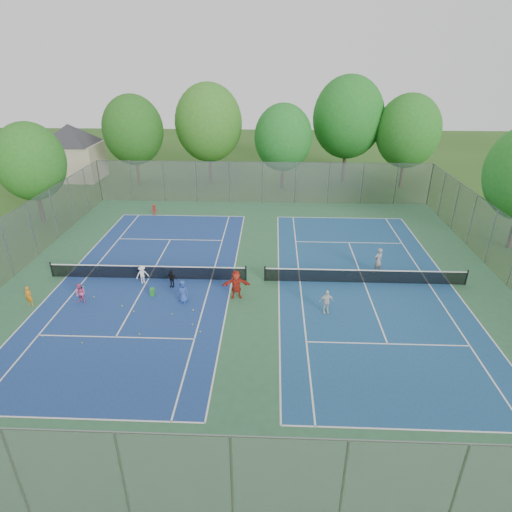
{
  "coord_description": "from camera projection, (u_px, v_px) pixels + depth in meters",
  "views": [
    {
      "loc": [
        1.04,
        -24.31,
        13.41
      ],
      "look_at": [
        0.0,
        1.0,
        1.3
      ],
      "focal_mm": 30.0,
      "sensor_mm": 36.0,
      "label": 1
    }
  ],
  "objects": [
    {
      "name": "tennis_ball_4",
      "position": [
        83.0,
        287.0,
        26.91
      ],
      "size": [
        0.07,
        0.07,
        0.07
      ],
      "primitive_type": "sphere",
      "color": "#C8D932",
      "rests_on": "ground"
    },
    {
      "name": "child_far_baseline",
      "position": [
        154.0,
        210.0,
        38.65
      ],
      "size": [
        0.72,
        0.52,
        1.0
      ],
      "primitive_type": "imported",
      "rotation": [
        0.0,
        0.0,
        2.89
      ],
      "color": "#A21717",
      "rests_on": "ground"
    },
    {
      "name": "student_f",
      "position": [
        236.0,
        284.0,
        25.45
      ],
      "size": [
        1.72,
        0.71,
        1.8
      ],
      "primitive_type": "imported",
      "rotation": [
        0.0,
        0.0,
        0.11
      ],
      "color": "red",
      "rests_on": "ground"
    },
    {
      "name": "net_right",
      "position": [
        365.0,
        277.0,
        27.28
      ],
      "size": [
        12.87,
        0.1,
        0.91
      ],
      "primitive_type": "cube",
      "color": "black",
      "rests_on": "ground"
    },
    {
      "name": "tennis_ball_7",
      "position": [
        43.0,
        336.0,
        22.25
      ],
      "size": [
        0.07,
        0.07,
        0.07
      ],
      "primitive_type": "sphere",
      "color": "#C8E936",
      "rests_on": "ground"
    },
    {
      "name": "tennis_ball_1",
      "position": [
        200.0,
        332.0,
        22.6
      ],
      "size": [
        0.07,
        0.07,
        0.07
      ],
      "primitive_type": "sphere",
      "color": "#C8D030",
      "rests_on": "ground"
    },
    {
      "name": "tennis_ball_8",
      "position": [
        82.0,
        343.0,
        21.74
      ],
      "size": [
        0.07,
        0.07,
        0.07
      ],
      "primitive_type": "sphere",
      "color": "gold",
      "rests_on": "ground"
    },
    {
      "name": "fence_south",
      "position": [
        232.0,
        486.0,
        12.45
      ],
      "size": [
        32.0,
        0.1,
        4.0
      ],
      "primitive_type": "cube",
      "color": "gray",
      "rests_on": "ground"
    },
    {
      "name": "tree_nw",
      "position": [
        133.0,
        130.0,
        45.54
      ],
      "size": [
        6.4,
        6.4,
        9.58
      ],
      "color": "#443326",
      "rests_on": "ground"
    },
    {
      "name": "court_pad",
      "position": [
        255.0,
        281.0,
        27.73
      ],
      "size": [
        32.0,
        32.0,
        0.01
      ],
      "primitive_type": "cube",
      "color": "#2C5D3B",
      "rests_on": "ground"
    },
    {
      "name": "tree_nc",
      "position": [
        283.0,
        138.0,
        44.26
      ],
      "size": [
        6.0,
        6.0,
        8.85
      ],
      "color": "#443326",
      "rests_on": "ground"
    },
    {
      "name": "tennis_ball_9",
      "position": [
        94.0,
        297.0,
        25.8
      ],
      "size": [
        0.07,
        0.07,
        0.07
      ],
      "primitive_type": "sphere",
      "color": "#BFD030",
      "rests_on": "ground"
    },
    {
      "name": "tennis_ball_5",
      "position": [
        134.0,
        312.0,
        24.36
      ],
      "size": [
        0.07,
        0.07,
        0.07
      ],
      "primitive_type": "sphere",
      "color": "gold",
      "rests_on": "ground"
    },
    {
      "name": "teen_court_b",
      "position": [
        326.0,
        302.0,
        24.05
      ],
      "size": [
        0.89,
        0.49,
        1.43
      ],
      "primitive_type": "imported",
      "rotation": [
        0.0,
        0.0,
        0.18
      ],
      "color": "silver",
      "rests_on": "ground"
    },
    {
      "name": "ground",
      "position": [
        255.0,
        281.0,
        27.73
      ],
      "size": [
        120.0,
        120.0,
        0.0
      ],
      "primitive_type": "plane",
      "color": "#295019",
      "rests_on": "ground"
    },
    {
      "name": "student_b",
      "position": [
        81.0,
        293.0,
        25.01
      ],
      "size": [
        0.73,
        0.64,
        1.27
      ],
      "primitive_type": "imported",
      "rotation": [
        0.0,
        0.0,
        -0.28
      ],
      "color": "#CC4F85",
      "rests_on": "ground"
    },
    {
      "name": "student_e",
      "position": [
        183.0,
        292.0,
        25.07
      ],
      "size": [
        0.76,
        0.57,
        1.43
      ],
      "primitive_type": "imported",
      "rotation": [
        0.0,
        0.0,
        -0.17
      ],
      "color": "#294797",
      "rests_on": "ground"
    },
    {
      "name": "instructor",
      "position": [
        378.0,
        261.0,
        28.32
      ],
      "size": [
        0.79,
        0.69,
        1.82
      ],
      "primitive_type": "imported",
      "rotation": [
        0.0,
        0.0,
        3.61
      ],
      "color": "gray",
      "rests_on": "ground"
    },
    {
      "name": "student_c",
      "position": [
        142.0,
        275.0,
        27.19
      ],
      "size": [
        0.92,
        0.8,
        1.23
      ],
      "primitive_type": "imported",
      "rotation": [
        0.0,
        0.0,
        0.54
      ],
      "color": "white",
      "rests_on": "ground"
    },
    {
      "name": "tennis_ball_2",
      "position": [
        172.0,
        314.0,
        24.12
      ],
      "size": [
        0.07,
        0.07,
        0.07
      ],
      "primitive_type": "sphere",
      "color": "#C3D631",
      "rests_on": "ground"
    },
    {
      "name": "ball_crate",
      "position": [
        139.0,
        269.0,
        28.9
      ],
      "size": [
        0.42,
        0.42,
        0.3
      ],
      "primitive_type": "cube",
      "rotation": [
        0.0,
        0.0,
        0.25
      ],
      "color": "blue",
      "rests_on": "ground"
    },
    {
      "name": "court_right",
      "position": [
        364.0,
        283.0,
        27.47
      ],
      "size": [
        10.97,
        23.77,
        0.01
      ],
      "primitive_type": "cube",
      "color": "navy",
      "rests_on": "court_pad"
    },
    {
      "name": "tree_ne",
      "position": [
        408.0,
        131.0,
        44.43
      ],
      "size": [
        6.6,
        6.6,
        9.77
      ],
      "color": "#443326",
      "rests_on": "ground"
    },
    {
      "name": "ball_hopper",
      "position": [
        152.0,
        292.0,
        25.93
      ],
      "size": [
        0.26,
        0.26,
        0.5
      ],
      "primitive_type": "cube",
      "rotation": [
        0.0,
        0.0,
        -0.03
      ],
      "color": "green",
      "rests_on": "ground"
    },
    {
      "name": "student_d",
      "position": [
        172.0,
        278.0,
        26.78
      ],
      "size": [
        0.74,
        0.47,
        1.18
      ],
      "primitive_type": "imported",
      "rotation": [
        0.0,
        0.0,
        -0.28
      ],
      "color": "black",
      "rests_on": "ground"
    },
    {
      "name": "house",
      "position": [
        70.0,
        142.0,
        48.36
      ],
      "size": [
        11.03,
        11.03,
        7.3
      ],
      "color": "#B7A88C",
      "rests_on": "ground"
    },
    {
      "name": "fence_west",
      "position": [
        7.0,
        248.0,
        27.46
      ],
      "size": [
        0.1,
        32.0,
        4.0
      ],
      "primitive_type": "cube",
      "rotation": [
        0.0,
        0.0,
        1.57
      ],
      "color": "gray",
      "rests_on": "ground"
    },
    {
      "name": "fence_north",
      "position": [
        262.0,
        183.0,
        41.29
      ],
      "size": [
        32.0,
        0.1,
        4.0
      ],
      "primitive_type": "cube",
      "color": "gray",
      "rests_on": "ground"
    },
    {
      "name": "tennis_ball_6",
      "position": [
        193.0,
        310.0,
        24.49
      ],
      "size": [
        0.07,
        0.07,
        0.07
      ],
      "primitive_type": "sphere",
      "color": "#EBF338",
      "rests_on": "ground"
    },
    {
      "name": "tennis_ball_0",
      "position": [
        139.0,
        334.0,
        22.4
      ],
      "size": [
        0.07,
        0.07,
        0.07
      ],
      "primitive_type": "sphere",
      "color": "#B1CB2F",
      "rests_on": "ground"
    },
    {
      "name": "tree_nr",
      "position": [
        348.0,
        117.0,
        45.99
      ],
      "size": [
        7.6,
        7.6,
        11.42
      ],
      "color": "#443326",
      "rests_on": "ground"
    },
    {
      "name": "court_left",
      "position": [
        149.0,
        278.0,
        27.98
      ],
      "size": [
        10.97,
        23.77,
        0.01
      ],
      "primitive_type": "cube",
      "color": "navy",
      "rests_on": "court_pad"
    },
    {
      "name": "tree_nl",
      "position": [
        209.0,
        123.0,
        45.86
      ],
      "size": [
        7.2,
        7.2,
        10.69
      ],
      "color": "#443326",
      "rests_on": "ground"
    },
    {
      "name": "student_a",
      "position": [
        29.0,
        296.0,
        24.81
      ],
      "size": [
        0.48,
        0.35,
        1.21
      ],
      "primitive_type": "imported",
      "rotation": [
        0.0,
        0.0,
        -0.14
      ],
      "color": "orange",
      "rests_on": "ground"
    },
    {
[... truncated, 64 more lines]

